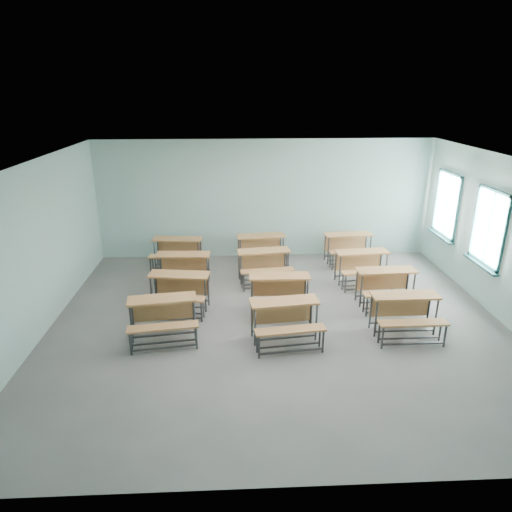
% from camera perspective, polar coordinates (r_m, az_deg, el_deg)
% --- Properties ---
extents(room, '(9.04, 8.04, 3.24)m').
position_cam_1_polar(room, '(8.63, 3.43, 1.12)').
color(room, gray).
rests_on(room, ground).
extents(desk_unit_r0c0, '(1.36, 1.00, 0.78)m').
position_cam_1_polar(desk_unit_r0c0, '(8.64, -11.57, -7.01)').
color(desk_unit_r0c0, '#B0733F').
rests_on(desk_unit_r0c0, ground).
extents(desk_unit_r0c1, '(1.35, 0.99, 0.78)m').
position_cam_1_polar(desk_unit_r0c1, '(8.39, 3.70, -7.48)').
color(desk_unit_r0c1, '#B0733F').
rests_on(desk_unit_r0c1, ground).
extents(desk_unit_r0c2, '(1.26, 0.85, 0.78)m').
position_cam_1_polar(desk_unit_r0c2, '(9.05, 18.23, -6.36)').
color(desk_unit_r0c2, '#B0733F').
rests_on(desk_unit_r0c2, ground).
extents(desk_unit_r1c0, '(1.36, 1.00, 0.78)m').
position_cam_1_polar(desk_unit_r1c0, '(9.66, -9.67, -3.86)').
color(desk_unit_r1c0, '#B0733F').
rests_on(desk_unit_r1c0, ground).
extents(desk_unit_r1c1, '(1.27, 0.86, 0.78)m').
position_cam_1_polar(desk_unit_r1c1, '(9.46, 2.98, -4.12)').
color(desk_unit_r1c1, '#B0733F').
rests_on(desk_unit_r1c1, ground).
extents(desk_unit_r1c2, '(1.28, 0.88, 0.78)m').
position_cam_1_polar(desk_unit_r1c2, '(10.13, 16.08, -3.22)').
color(desk_unit_r1c2, '#B0733F').
rests_on(desk_unit_r1c2, ground).
extents(desk_unit_r2c0, '(1.29, 0.90, 0.78)m').
position_cam_1_polar(desk_unit_r2c0, '(10.79, -9.12, -1.20)').
color(desk_unit_r2c0, '#B0733F').
rests_on(desk_unit_r2c0, ground).
extents(desk_unit_r2c1, '(1.34, 0.98, 0.78)m').
position_cam_1_polar(desk_unit_r2c1, '(10.90, 1.07, -0.72)').
color(desk_unit_r2c1, '#B0733F').
rests_on(desk_unit_r2c1, ground).
extents(desk_unit_r2c2, '(1.33, 0.96, 0.78)m').
position_cam_1_polar(desk_unit_r2c2, '(11.12, 13.21, -0.84)').
color(desk_unit_r2c2, '#B0733F').
rests_on(desk_unit_r2c2, ground).
extents(desk_unit_r3c0, '(1.34, 0.97, 0.78)m').
position_cam_1_polar(desk_unit_r3c0, '(11.95, -9.88, 0.88)').
color(desk_unit_r3c0, '#B0733F').
rests_on(desk_unit_r3c0, ground).
extents(desk_unit_r3c1, '(1.35, 0.99, 0.78)m').
position_cam_1_polar(desk_unit_r3c1, '(12.03, 0.70, 1.32)').
color(desk_unit_r3c1, '#B0733F').
rests_on(desk_unit_r3c1, ground).
extents(desk_unit_r3c2, '(1.31, 0.93, 0.78)m').
position_cam_1_polar(desk_unit_r3c2, '(12.39, 11.56, 1.47)').
color(desk_unit_r3c2, '#B0733F').
rests_on(desk_unit_r3c2, ground).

